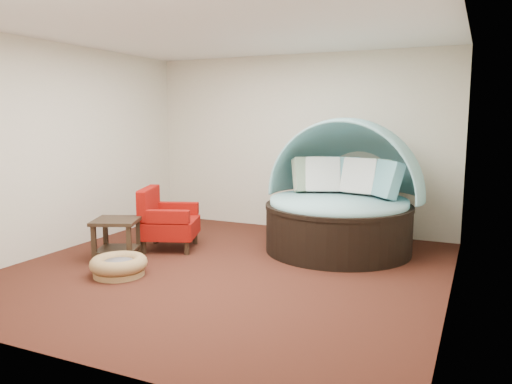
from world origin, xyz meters
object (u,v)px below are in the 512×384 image
at_px(canopy_daybed, 342,189).
at_px(side_table, 117,233).
at_px(pet_basket, 119,265).
at_px(red_armchair, 166,221).

bearing_deg(canopy_daybed, side_table, -140.89).
bearing_deg(pet_basket, side_table, 131.19).
height_order(canopy_daybed, pet_basket, canopy_daybed).
bearing_deg(red_armchair, side_table, -130.57).
distance_m(canopy_daybed, red_armchair, 2.47).
height_order(pet_basket, side_table, side_table).
distance_m(canopy_daybed, pet_basket, 3.10).
bearing_deg(side_table, pet_basket, -48.81).
bearing_deg(red_armchair, canopy_daybed, 3.87).
xyz_separation_m(canopy_daybed, red_armchair, (-2.21, -1.00, -0.45)).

